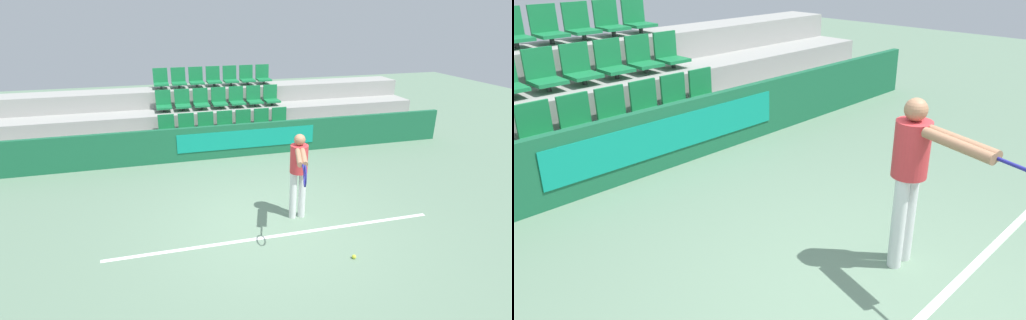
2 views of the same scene
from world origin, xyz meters
TOP-DOWN VIEW (x-y plane):
  - ground_plane at (0.00, 0.00)m, footprint 30.00×30.00m
  - court_baseline at (0.00, -0.35)m, footprint 5.76×0.08m
  - barrier_wall at (0.01, 3.66)m, footprint 12.24×0.14m
  - bleacher_tier_front at (0.00, 4.19)m, footprint 11.84×0.88m
  - bleacher_tier_middle at (0.00, 5.07)m, footprint 11.84×0.88m
  - bleacher_tier_back at (0.00, 5.96)m, footprint 11.84×0.88m
  - stadium_chair_0 at (-1.56, 4.31)m, footprint 0.42×0.44m
  - stadium_chair_1 at (-1.04, 4.31)m, footprint 0.42×0.44m
  - stadium_chair_2 at (-0.52, 4.31)m, footprint 0.42×0.44m
  - stadium_chair_3 at (0.00, 4.31)m, footprint 0.42×0.44m
  - stadium_chair_4 at (0.52, 4.31)m, footprint 0.42×0.44m
  - stadium_chair_5 at (1.04, 4.31)m, footprint 0.42×0.44m
  - stadium_chair_6 at (1.56, 4.31)m, footprint 0.42×0.44m
  - stadium_chair_7 at (-1.56, 5.20)m, footprint 0.42×0.44m
  - stadium_chair_8 at (-1.04, 5.20)m, footprint 0.42×0.44m
  - stadium_chair_9 at (-0.52, 5.20)m, footprint 0.42×0.44m
  - stadium_chair_10 at (0.00, 5.20)m, footprint 0.42×0.44m
  - stadium_chair_11 at (0.52, 5.20)m, footprint 0.42×0.44m
  - stadium_chair_12 at (1.04, 5.20)m, footprint 0.42×0.44m
  - stadium_chair_13 at (1.56, 5.20)m, footprint 0.42×0.44m
  - stadium_chair_14 at (-1.56, 6.08)m, footprint 0.42×0.44m
  - stadium_chair_15 at (-1.04, 6.08)m, footprint 0.42×0.44m
  - stadium_chair_16 at (-0.52, 6.08)m, footprint 0.42×0.44m
  - stadium_chair_17 at (0.00, 6.08)m, footprint 0.42×0.44m
  - stadium_chair_18 at (0.52, 6.08)m, footprint 0.42×0.44m
  - stadium_chair_19 at (1.04, 6.08)m, footprint 0.42×0.44m
  - stadium_chair_20 at (1.56, 6.08)m, footprint 0.42×0.44m
  - tennis_player at (0.51, 0.12)m, footprint 0.60×1.53m
  - tennis_ball at (0.92, -1.29)m, footprint 0.07×0.07m

SIDE VIEW (x-z plane):
  - ground_plane at x=0.00m, z-range 0.00..0.00m
  - court_baseline at x=0.00m, z-range 0.00..0.01m
  - tennis_ball at x=0.92m, z-range 0.00..0.07m
  - bleacher_tier_front at x=0.00m, z-range 0.00..0.48m
  - barrier_wall at x=0.01m, z-range 0.00..0.87m
  - bleacher_tier_middle at x=0.00m, z-range 0.00..0.96m
  - stadium_chair_0 at x=-1.56m, z-range 0.42..0.99m
  - stadium_chair_1 at x=-1.04m, z-range 0.42..0.99m
  - stadium_chair_2 at x=-0.52m, z-range 0.42..0.99m
  - stadium_chair_3 at x=0.00m, z-range 0.42..0.99m
  - stadium_chair_4 at x=0.52m, z-range 0.42..0.99m
  - stadium_chair_5 at x=1.04m, z-range 0.42..0.99m
  - stadium_chair_6 at x=1.56m, z-range 0.42..0.99m
  - bleacher_tier_back at x=0.00m, z-range 0.00..1.43m
  - tennis_player at x=0.51m, z-range 0.20..1.81m
  - stadium_chair_7 at x=-1.56m, z-range 0.90..1.47m
  - stadium_chair_8 at x=-1.04m, z-range 0.90..1.47m
  - stadium_chair_9 at x=-0.52m, z-range 0.90..1.47m
  - stadium_chair_10 at x=0.00m, z-range 0.90..1.47m
  - stadium_chair_11 at x=0.52m, z-range 0.90..1.47m
  - stadium_chair_12 at x=1.04m, z-range 0.90..1.47m
  - stadium_chair_13 at x=1.56m, z-range 0.90..1.47m
  - stadium_chair_14 at x=-1.56m, z-range 1.38..1.95m
  - stadium_chair_15 at x=-1.04m, z-range 1.38..1.95m
  - stadium_chair_16 at x=-0.52m, z-range 1.38..1.95m
  - stadium_chair_17 at x=0.00m, z-range 1.38..1.95m
  - stadium_chair_18 at x=0.52m, z-range 1.38..1.95m
  - stadium_chair_19 at x=1.04m, z-range 1.38..1.95m
  - stadium_chair_20 at x=1.56m, z-range 1.38..1.95m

